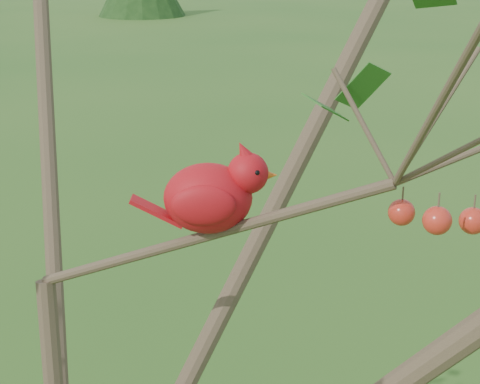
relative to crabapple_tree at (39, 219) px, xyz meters
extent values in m
sphere|color=red|center=(0.64, 0.11, 0.02)|extent=(0.04, 0.04, 0.04)
sphere|color=red|center=(0.54, 0.11, 0.02)|extent=(0.04, 0.04, 0.04)
sphere|color=red|center=(0.59, 0.04, 0.04)|extent=(0.04, 0.04, 0.04)
ellipsoid|color=red|center=(0.24, 0.10, 0.02)|extent=(0.16, 0.14, 0.11)
sphere|color=red|center=(0.30, 0.12, 0.06)|extent=(0.08, 0.08, 0.06)
cone|color=red|center=(0.29, 0.11, 0.10)|extent=(0.05, 0.05, 0.05)
cone|color=#D85914|center=(0.33, 0.12, 0.06)|extent=(0.03, 0.03, 0.02)
ellipsoid|color=black|center=(0.32, 0.12, 0.06)|extent=(0.03, 0.04, 0.03)
cube|color=red|center=(0.16, 0.08, 0.00)|extent=(0.09, 0.05, 0.05)
ellipsoid|color=red|center=(0.22, 0.14, 0.03)|extent=(0.10, 0.06, 0.06)
ellipsoid|color=red|center=(0.25, 0.06, 0.03)|extent=(0.10, 0.06, 0.06)
camera|label=1|loc=(0.57, -0.93, 0.40)|focal=55.00mm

